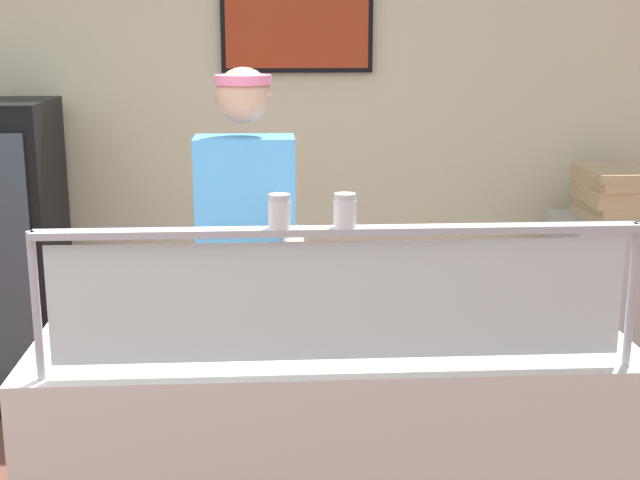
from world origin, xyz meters
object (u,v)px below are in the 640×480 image
Objects in this scene: pizza_server at (273,323)px; parmesan_shaker at (279,213)px; pizza_tray at (272,328)px; pepper_flake_shaker at (345,213)px; worker_figure at (248,263)px; pizza_box_stack at (629,194)px.

pizza_server is 0.53m from parmesan_shaker.
pepper_flake_shaker is (0.20, -0.34, 0.45)m from pizza_tray.
parmesan_shaker is 1.09m from worker_figure.
parmesan_shaker is at bearing -131.95° from pizza_box_stack.
parmesan_shaker reaches higher than pizza_server.
worker_figure is 2.23m from pizza_box_stack.
pizza_server is 0.57m from pepper_flake_shaker.
pizza_box_stack is (1.87, 1.74, 0.07)m from pizza_server.
pizza_tray is 4.67× the size of pepper_flake_shaker.
worker_figure reaches higher than pizza_server.
parmesan_shaker is 0.18m from pepper_flake_shaker.
worker_figure is (-0.11, 1.00, -0.41)m from parmesan_shaker.
pizza_tray is 4.66× the size of parmesan_shaker.
pizza_box_stack is (1.96, 1.06, 0.05)m from worker_figure.
pizza_tray is at bearing 120.55° from pepper_flake_shaker.
pepper_flake_shaker reaches higher than pizza_box_stack.
pizza_tray is 1.56× the size of pizza_server.
pizza_box_stack is at bearing 50.91° from pepper_flake_shaker.
pepper_flake_shaker reaches higher than pizza_tray.
pizza_tray is 0.03m from pizza_server.
worker_figure reaches higher than pizza_box_stack.
worker_figure reaches higher than pepper_flake_shaker.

